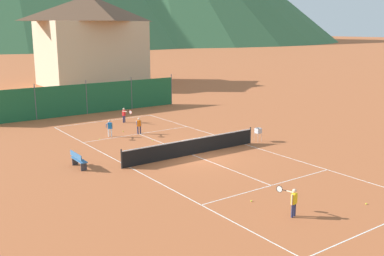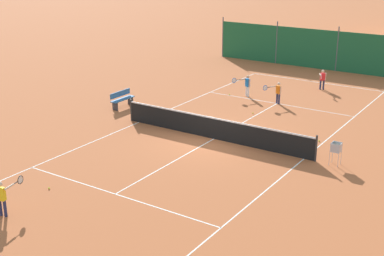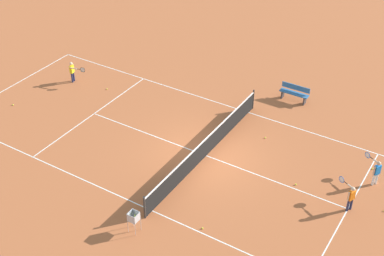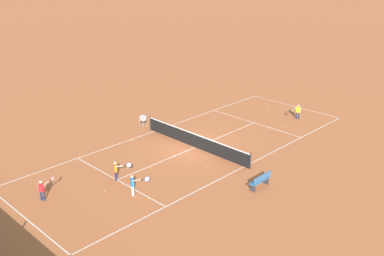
{
  "view_description": "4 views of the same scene",
  "coord_description": "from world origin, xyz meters",
  "px_view_note": "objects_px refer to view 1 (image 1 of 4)",
  "views": [
    {
      "loc": [
        -14.62,
        -20.49,
        7.26
      ],
      "look_at": [
        1.1,
        1.56,
        1.17
      ],
      "focal_mm": 42.0,
      "sensor_mm": 36.0,
      "label": 1
    },
    {
      "loc": [
        11.02,
        -18.5,
        7.94
      ],
      "look_at": [
        0.21,
        -2.03,
        1.12
      ],
      "focal_mm": 50.0,
      "sensor_mm": 36.0,
      "label": 2
    },
    {
      "loc": [
        16.14,
        9.29,
        14.37
      ],
      "look_at": [
        0.18,
        -0.62,
        1.36
      ],
      "focal_mm": 50.0,
      "sensor_mm": 36.0,
      "label": 3
    },
    {
      "loc": [
        -18.9,
        19.55,
        12.07
      ],
      "look_at": [
        1.01,
        -0.71,
        0.9
      ],
      "focal_mm": 42.0,
      "sensor_mm": 36.0,
      "label": 4
    }
  ],
  "objects_px": {
    "tennis_ball_near_corner": "(221,138)",
    "tennis_ball_by_net_left": "(99,139)",
    "courtside_bench": "(78,160)",
    "tennis_ball_far_corner": "(366,204)",
    "ball_hopper": "(258,132)",
    "tennis_ball_alley_left": "(123,131)",
    "tennis_ball_by_net_right": "(140,155)",
    "player_far_baseline": "(293,200)",
    "tennis_ball_mid_court": "(153,141)",
    "player_near_service": "(139,125)",
    "player_far_service": "(110,127)",
    "tennis_ball_alley_right": "(251,201)",
    "alpine_chalet": "(91,39)",
    "player_near_baseline": "(124,114)",
    "tennis_net": "(192,146)"
  },
  "relations": [
    {
      "from": "alpine_chalet",
      "to": "tennis_ball_by_net_left",
      "type": "bearing_deg",
      "value": -112.56
    },
    {
      "from": "player_far_service",
      "to": "tennis_ball_alley_right",
      "type": "distance_m",
      "value": 14.15
    },
    {
      "from": "player_near_service",
      "to": "tennis_ball_mid_court",
      "type": "bearing_deg",
      "value": -96.2
    },
    {
      "from": "tennis_ball_near_corner",
      "to": "tennis_ball_by_net_left",
      "type": "xyz_separation_m",
      "value": [
        -6.81,
        4.35,
        0.0
      ]
    },
    {
      "from": "tennis_net",
      "to": "player_near_baseline",
      "type": "distance_m",
      "value": 10.45
    },
    {
      "from": "tennis_ball_near_corner",
      "to": "tennis_ball_by_net_right",
      "type": "xyz_separation_m",
      "value": [
        -6.46,
        -0.5,
        0.0
      ]
    },
    {
      "from": "player_far_service",
      "to": "player_near_service",
      "type": "bearing_deg",
      "value": -11.17
    },
    {
      "from": "player_near_service",
      "to": "tennis_ball_alley_left",
      "type": "relative_size",
      "value": 17.33
    },
    {
      "from": "courtside_bench",
      "to": "tennis_ball_by_net_left",
      "type": "bearing_deg",
      "value": 55.81
    },
    {
      "from": "tennis_ball_alley_left",
      "to": "tennis_ball_far_corner",
      "type": "xyz_separation_m",
      "value": [
        2.17,
        -18.0,
        0.0
      ]
    },
    {
      "from": "tennis_ball_far_corner",
      "to": "ball_hopper",
      "type": "distance_m",
      "value": 11.11
    },
    {
      "from": "player_near_baseline",
      "to": "tennis_ball_far_corner",
      "type": "distance_m",
      "value": 20.79
    },
    {
      "from": "tennis_ball_alley_left",
      "to": "alpine_chalet",
      "type": "relative_size",
      "value": 0.01
    },
    {
      "from": "player_near_service",
      "to": "tennis_ball_by_net_right",
      "type": "bearing_deg",
      "value": -118.42
    },
    {
      "from": "player_near_service",
      "to": "tennis_ball_far_corner",
      "type": "bearing_deg",
      "value": -84.66
    },
    {
      "from": "tennis_ball_mid_court",
      "to": "courtside_bench",
      "type": "bearing_deg",
      "value": -156.31
    },
    {
      "from": "player_far_baseline",
      "to": "alpine_chalet",
      "type": "xyz_separation_m",
      "value": [
        10.53,
        43.74,
        5.14
      ]
    },
    {
      "from": "ball_hopper",
      "to": "tennis_ball_by_net_left",
      "type": "bearing_deg",
      "value": 141.96
    },
    {
      "from": "player_near_baseline",
      "to": "courtside_bench",
      "type": "height_order",
      "value": "player_near_baseline"
    },
    {
      "from": "tennis_ball_near_corner",
      "to": "ball_hopper",
      "type": "xyz_separation_m",
      "value": [
        1.4,
        -2.07,
        0.62
      ]
    },
    {
      "from": "tennis_ball_near_corner",
      "to": "ball_hopper",
      "type": "bearing_deg",
      "value": -56.02
    },
    {
      "from": "player_near_baseline",
      "to": "courtside_bench",
      "type": "distance_m",
      "value": 11.55
    },
    {
      "from": "tennis_ball_mid_court",
      "to": "player_far_baseline",
      "type": "bearing_deg",
      "value": -96.88
    },
    {
      "from": "player_far_baseline",
      "to": "tennis_ball_mid_court",
      "type": "height_order",
      "value": "player_far_baseline"
    },
    {
      "from": "tennis_ball_by_net_left",
      "to": "alpine_chalet",
      "type": "xyz_separation_m",
      "value": [
        11.57,
        27.86,
        5.79
      ]
    },
    {
      "from": "tennis_ball_near_corner",
      "to": "tennis_ball_mid_court",
      "type": "bearing_deg",
      "value": 154.54
    },
    {
      "from": "courtside_bench",
      "to": "alpine_chalet",
      "type": "relative_size",
      "value": 0.12
    },
    {
      "from": "tennis_ball_by_net_left",
      "to": "alpine_chalet",
      "type": "distance_m",
      "value": 30.71
    },
    {
      "from": "player_far_service",
      "to": "tennis_ball_by_net_left",
      "type": "bearing_deg",
      "value": -162.41
    },
    {
      "from": "tennis_ball_by_net_right",
      "to": "courtside_bench",
      "type": "xyz_separation_m",
      "value": [
        -3.79,
        -0.2,
        0.42
      ]
    },
    {
      "from": "player_near_service",
      "to": "tennis_ball_mid_court",
      "type": "relative_size",
      "value": 17.33
    },
    {
      "from": "player_near_service",
      "to": "ball_hopper",
      "type": "bearing_deg",
      "value": -50.0
    },
    {
      "from": "tennis_ball_far_corner",
      "to": "courtside_bench",
      "type": "xyz_separation_m",
      "value": [
        -7.92,
        11.81,
        0.42
      ]
    },
    {
      "from": "player_near_service",
      "to": "tennis_ball_near_corner",
      "type": "height_order",
      "value": "player_near_service"
    },
    {
      "from": "player_near_baseline",
      "to": "player_near_service",
      "type": "xyz_separation_m",
      "value": [
        -0.94,
        -4.02,
        -0.0
      ]
    },
    {
      "from": "tennis_ball_by_net_left",
      "to": "tennis_net",
      "type": "bearing_deg",
      "value": -65.86
    },
    {
      "from": "player_near_service",
      "to": "player_far_service",
      "type": "distance_m",
      "value": 2.06
    },
    {
      "from": "tennis_ball_mid_court",
      "to": "tennis_ball_far_corner",
      "type": "bearing_deg",
      "value": -82.87
    },
    {
      "from": "player_far_baseline",
      "to": "tennis_ball_mid_court",
      "type": "distance_m",
      "value": 13.62
    },
    {
      "from": "tennis_ball_alley_right",
      "to": "courtside_bench",
      "type": "distance_m",
      "value": 9.75
    },
    {
      "from": "player_near_service",
      "to": "alpine_chalet",
      "type": "height_order",
      "value": "alpine_chalet"
    },
    {
      "from": "tennis_ball_far_corner",
      "to": "alpine_chalet",
      "type": "xyz_separation_m",
      "value": [
        7.09,
        44.72,
        5.79
      ]
    },
    {
      "from": "tennis_ball_far_corner",
      "to": "tennis_ball_mid_court",
      "type": "relative_size",
      "value": 1.0
    },
    {
      "from": "player_near_baseline",
      "to": "alpine_chalet",
      "type": "distance_m",
      "value": 25.68
    },
    {
      "from": "tennis_net",
      "to": "player_near_service",
      "type": "xyz_separation_m",
      "value": [
        0.0,
        6.39,
        0.17
      ]
    },
    {
      "from": "player_far_service",
      "to": "tennis_ball_mid_court",
      "type": "height_order",
      "value": "player_far_service"
    },
    {
      "from": "tennis_ball_alley_right",
      "to": "tennis_ball_by_net_right",
      "type": "height_order",
      "value": "same"
    },
    {
      "from": "tennis_ball_alley_left",
      "to": "tennis_ball_by_net_right",
      "type": "relative_size",
      "value": 1.0
    },
    {
      "from": "courtside_bench",
      "to": "tennis_ball_far_corner",
      "type": "bearing_deg",
      "value": -56.18
    },
    {
      "from": "tennis_ball_alley_right",
      "to": "ball_hopper",
      "type": "height_order",
      "value": "ball_hopper"
    }
  ]
}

